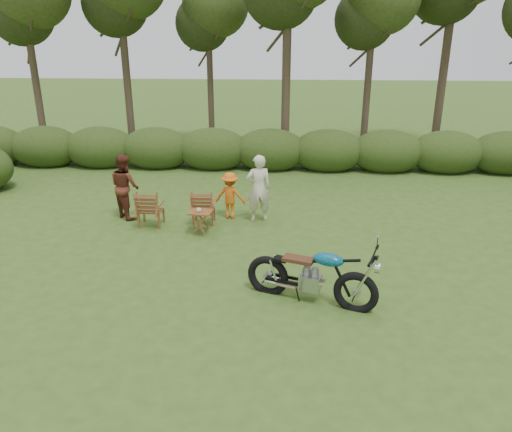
# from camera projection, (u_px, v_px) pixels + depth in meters

# --- Properties ---
(ground) EXTENTS (80.00, 80.00, 0.00)m
(ground) POSITION_uv_depth(u_px,v_px,m) (254.00, 298.00, 9.12)
(ground) COLOR #324A18
(ground) RESTS_ON ground
(tree_line) EXTENTS (22.52, 11.62, 8.14)m
(tree_line) POSITION_uv_depth(u_px,v_px,m) (287.00, 53.00, 16.82)
(tree_line) COLOR #36271D
(tree_line) RESTS_ON ground
(motorcycle) EXTENTS (2.46, 1.58, 1.31)m
(motorcycle) POSITION_uv_depth(u_px,v_px,m) (310.00, 300.00, 9.07)
(motorcycle) COLOR #0E86B6
(motorcycle) RESTS_ON ground
(lawn_chair_right) EXTENTS (0.62, 0.62, 0.88)m
(lawn_chair_right) POSITION_uv_depth(u_px,v_px,m) (204.00, 223.00, 12.63)
(lawn_chair_right) COLOR brown
(lawn_chair_right) RESTS_ON ground
(lawn_chair_left) EXTENTS (0.66, 0.66, 0.93)m
(lawn_chair_left) POSITION_uv_depth(u_px,v_px,m) (152.00, 225.00, 12.48)
(lawn_chair_left) COLOR #602F18
(lawn_chair_left) RESTS_ON ground
(side_table) EXTENTS (0.60, 0.52, 0.56)m
(side_table) POSITION_uv_depth(u_px,v_px,m) (201.00, 222.00, 11.89)
(side_table) COLOR brown
(side_table) RESTS_ON ground
(cup) EXTENTS (0.12, 0.12, 0.09)m
(cup) POSITION_uv_depth(u_px,v_px,m) (199.00, 210.00, 11.74)
(cup) COLOR beige
(cup) RESTS_ON side_table
(adult_a) EXTENTS (0.71, 0.54, 1.72)m
(adult_a) POSITION_uv_depth(u_px,v_px,m) (258.00, 220.00, 12.79)
(adult_a) COLOR beige
(adult_a) RESTS_ON ground
(adult_b) EXTENTS (1.02, 1.01, 1.67)m
(adult_b) POSITION_uv_depth(u_px,v_px,m) (128.00, 217.00, 13.05)
(adult_b) COLOR #562618
(adult_b) RESTS_ON ground
(child) EXTENTS (0.84, 0.57, 1.21)m
(child) POSITION_uv_depth(u_px,v_px,m) (231.00, 218.00, 12.98)
(child) COLOR #D55F14
(child) RESTS_ON ground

